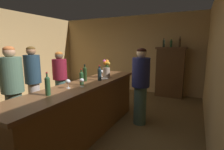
{
  "coord_description": "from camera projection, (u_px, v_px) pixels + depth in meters",
  "views": [
    {
      "loc": [
        2.4,
        -2.54,
        1.67
      ],
      "look_at": [
        1.17,
        -0.08,
        1.19
      ],
      "focal_mm": 27.17,
      "sensor_mm": 36.0,
      "label": 1
    }
  ],
  "objects": [
    {
      "name": "display_bottle_midleft",
      "position": [
        171.0,
        43.0,
        5.32
      ],
      "size": [
        0.07,
        0.07,
        0.27
      ],
      "color": "#264E28",
      "rests_on": "display_cabinet"
    },
    {
      "name": "display_cabinet",
      "position": [
        170.0,
        71.0,
        5.47
      ],
      "size": [
        0.93,
        0.39,
        1.61
      ],
      "color": "#442C16",
      "rests_on": "ground"
    },
    {
      "name": "wine_glass_rear",
      "position": [
        82.0,
        81.0,
        2.78
      ],
      "size": [
        0.07,
        0.07,
        0.14
      ],
      "color": "white",
      "rests_on": "bar_counter"
    },
    {
      "name": "wine_glass_front",
      "position": [
        102.0,
        72.0,
        3.71
      ],
      "size": [
        0.07,
        0.07,
        0.14
      ],
      "color": "white",
      "rests_on": "bar_counter"
    },
    {
      "name": "wine_glass_mid",
      "position": [
        68.0,
        82.0,
        2.7
      ],
      "size": [
        0.08,
        0.08,
        0.14
      ],
      "color": "white",
      "rests_on": "bar_counter"
    },
    {
      "name": "display_bottle_left",
      "position": [
        164.0,
        43.0,
        5.42
      ],
      "size": [
        0.07,
        0.07,
        0.28
      ],
      "color": "black",
      "rests_on": "display_cabinet"
    },
    {
      "name": "wine_bottle_syrah",
      "position": [
        107.0,
        68.0,
        4.07
      ],
      "size": [
        0.08,
        0.08,
        0.3
      ],
      "color": "#173119",
      "rests_on": "bar_counter"
    },
    {
      "name": "display_bottle_center",
      "position": [
        180.0,
        42.0,
        5.21
      ],
      "size": [
        0.07,
        0.07,
        0.32
      ],
      "color": "#422A15",
      "rests_on": "display_cabinet"
    },
    {
      "name": "patron_in_grey",
      "position": [
        33.0,
        79.0,
        3.81
      ],
      "size": [
        0.34,
        0.34,
        1.65
      ],
      "rotation": [
        0.0,
        0.0,
        -0.44
      ],
      "color": "#B7A59D",
      "rests_on": "ground"
    },
    {
      "name": "wine_bottle_chardonnay",
      "position": [
        48.0,
        85.0,
        2.3
      ],
      "size": [
        0.07,
        0.07,
        0.32
      ],
      "color": "#294C2B",
      "rests_on": "bar_counter"
    },
    {
      "name": "cheese_plate",
      "position": [
        105.0,
        79.0,
        3.45
      ],
      "size": [
        0.15,
        0.15,
        0.01
      ],
      "primitive_type": "cylinder",
      "color": "white",
      "rests_on": "bar_counter"
    },
    {
      "name": "wall_right",
      "position": [
        223.0,
        71.0,
        2.16
      ],
      "size": [
        0.12,
        6.84,
        2.7
      ],
      "primitive_type": "cube",
      "color": "tan",
      "rests_on": "ground"
    },
    {
      "name": "patron_tall",
      "position": [
        60.0,
        77.0,
        4.57
      ],
      "size": [
        0.38,
        0.38,
        1.5
      ],
      "rotation": [
        0.0,
        0.0,
        -0.39
      ],
      "color": "#3F5E55",
      "rests_on": "ground"
    },
    {
      "name": "wine_bottle_riesling",
      "position": [
        81.0,
        78.0,
        2.91
      ],
      "size": [
        0.07,
        0.07,
        0.28
      ],
      "color": "#264E28",
      "rests_on": "bar_counter"
    },
    {
      "name": "floor",
      "position": [
        65.0,
        125.0,
        3.59
      ],
      "size": [
        8.74,
        8.74,
        0.0
      ],
      "primitive_type": "plane",
      "color": "brown",
      "rests_on": "ground"
    },
    {
      "name": "flower_arrangement",
      "position": [
        106.0,
        69.0,
        3.56
      ],
      "size": [
        0.17,
        0.16,
        0.38
      ],
      "color": "tan",
      "rests_on": "bar_counter"
    },
    {
      "name": "patron_near_entrance",
      "position": [
        13.0,
        88.0,
        3.04
      ],
      "size": [
        0.38,
        0.38,
        1.66
      ],
      "rotation": [
        0.0,
        0.0,
        0.84
      ],
      "color": "#485F50",
      "rests_on": "ground"
    },
    {
      "name": "wall_back",
      "position": [
        126.0,
        54.0,
        6.36
      ],
      "size": [
        5.43,
        0.12,
        2.7
      ],
      "primitive_type": "cube",
      "color": "tan",
      "rests_on": "ground"
    },
    {
      "name": "bartender",
      "position": [
        141.0,
        83.0,
        3.52
      ],
      "size": [
        0.37,
        0.37,
        1.61
      ],
      "rotation": [
        0.0,
        0.0,
        3.07
      ],
      "color": "#425F54",
      "rests_on": "ground"
    },
    {
      "name": "bar_counter",
      "position": [
        85.0,
        110.0,
        3.1
      ],
      "size": [
        0.67,
        3.17,
        0.99
      ],
      "color": "brown",
      "rests_on": "ground"
    },
    {
      "name": "wine_bottle_malbec",
      "position": [
        85.0,
        73.0,
        3.21
      ],
      "size": [
        0.07,
        0.07,
        0.32
      ],
      "color": "#1D3217",
      "rests_on": "bar_counter"
    },
    {
      "name": "wine_bottle_pinot",
      "position": [
        99.0,
        73.0,
        3.29
      ],
      "size": [
        0.07,
        0.07,
        0.3
      ],
      "color": "#1B2D33",
      "rests_on": "bar_counter"
    }
  ]
}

